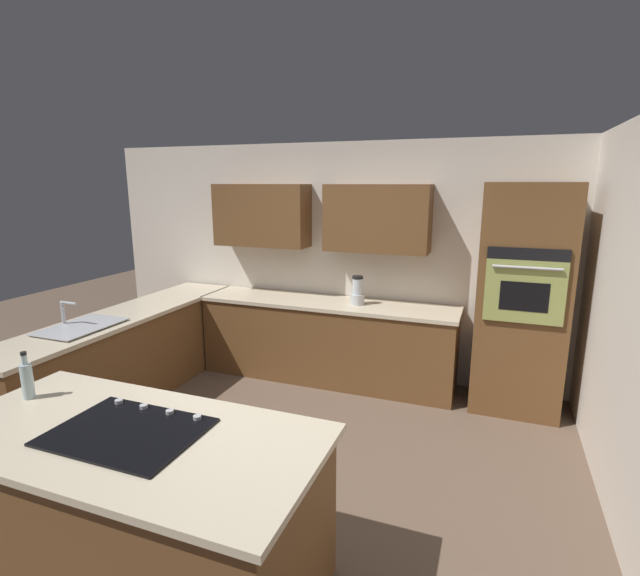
% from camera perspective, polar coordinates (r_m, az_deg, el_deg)
% --- Properties ---
extents(ground_plane, '(14.00, 14.00, 0.00)m').
position_cam_1_polar(ground_plane, '(4.00, -6.74, -20.23)').
color(ground_plane, brown).
extents(wall_back, '(6.00, 0.44, 2.60)m').
position_cam_1_polar(wall_back, '(5.33, 2.33, 4.65)').
color(wall_back, silver).
rests_on(wall_back, ground).
extents(wall_left, '(0.10, 4.00, 2.60)m').
position_cam_1_polar(wall_left, '(3.49, 34.26, -3.99)').
color(wall_left, silver).
rests_on(wall_left, ground).
extents(lower_cabinets_back, '(2.80, 0.60, 0.86)m').
position_cam_1_polar(lower_cabinets_back, '(5.27, 0.79, -6.58)').
color(lower_cabinets_back, brown).
rests_on(lower_cabinets_back, ground).
extents(countertop_back, '(2.84, 0.64, 0.04)m').
position_cam_1_polar(countertop_back, '(5.14, 0.80, -1.84)').
color(countertop_back, beige).
rests_on(countertop_back, lower_cabinets_back).
extents(lower_cabinets_side, '(0.60, 2.90, 0.86)m').
position_cam_1_polar(lower_cabinets_side, '(5.19, -22.27, -7.87)').
color(lower_cabinets_side, brown).
rests_on(lower_cabinets_side, ground).
extents(countertop_side, '(0.64, 2.94, 0.04)m').
position_cam_1_polar(countertop_side, '(5.06, -22.69, -3.08)').
color(countertop_side, beige).
rests_on(countertop_side, lower_cabinets_side).
extents(island_base, '(1.99, 0.90, 0.86)m').
position_cam_1_polar(island_base, '(2.98, -21.50, -23.92)').
color(island_base, brown).
rests_on(island_base, ground).
extents(island_top, '(2.07, 0.98, 0.04)m').
position_cam_1_polar(island_top, '(2.75, -22.28, -16.30)').
color(island_top, beige).
rests_on(island_top, island_base).
extents(wall_oven, '(0.80, 0.66, 2.17)m').
position_cam_1_polar(wall_oven, '(4.81, 23.21, -1.35)').
color(wall_oven, brown).
rests_on(wall_oven, ground).
extents(sink_unit, '(0.46, 0.70, 0.23)m').
position_cam_1_polar(sink_unit, '(4.72, -27.03, -4.12)').
color(sink_unit, '#515456').
rests_on(sink_unit, countertop_side).
extents(cooktop, '(0.76, 0.56, 0.03)m').
position_cam_1_polar(cooktop, '(2.74, -22.25, -15.74)').
color(cooktop, black).
rests_on(cooktop, island_top).
extents(blender, '(0.15, 0.15, 0.31)m').
position_cam_1_polar(blender, '(4.99, 4.55, -0.53)').
color(blender, silver).
rests_on(blender, countertop_back).
extents(oil_bottle, '(0.07, 0.07, 0.29)m').
position_cam_1_polar(oil_bottle, '(3.35, -31.95, -9.41)').
color(oil_bottle, silver).
rests_on(oil_bottle, island_top).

